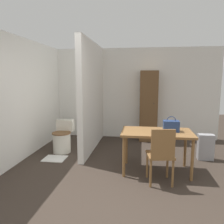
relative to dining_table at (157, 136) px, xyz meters
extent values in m
plane|color=#382D26|center=(-0.70, -1.15, -0.66)|extent=(16.00, 16.00, 0.00)
cube|color=white|center=(-0.70, 2.34, 0.59)|extent=(4.99, 0.12, 2.50)
cube|color=white|center=(-2.75, 0.56, 0.59)|extent=(0.12, 4.43, 2.50)
cube|color=white|center=(-1.44, 1.19, 0.59)|extent=(0.12, 2.16, 2.50)
cube|color=brown|center=(0.00, 0.00, 0.06)|extent=(1.24, 0.72, 0.04)
cylinder|color=brown|center=(-0.56, -0.30, -0.31)|extent=(0.05, 0.05, 0.71)
cylinder|color=brown|center=(0.56, -0.30, -0.31)|extent=(0.05, 0.05, 0.71)
cylinder|color=brown|center=(-0.56, 0.30, -0.31)|extent=(0.05, 0.05, 0.71)
cylinder|color=brown|center=(0.56, 0.30, -0.31)|extent=(0.05, 0.05, 0.71)
cube|color=brown|center=(0.03, -0.42, -0.21)|extent=(0.45, 0.45, 0.04)
cube|color=brown|center=(0.05, -0.61, 0.04)|extent=(0.36, 0.08, 0.45)
cylinder|color=brown|center=(-0.16, -0.28, -0.44)|extent=(0.04, 0.04, 0.44)
cylinder|color=brown|center=(0.18, -0.23, -0.44)|extent=(0.04, 0.04, 0.44)
cylinder|color=brown|center=(-0.12, -0.61, -0.44)|extent=(0.04, 0.04, 0.44)
cylinder|color=brown|center=(0.22, -0.57, -0.44)|extent=(0.04, 0.04, 0.44)
cylinder|color=silver|center=(-2.07, 0.76, -0.44)|extent=(0.40, 0.40, 0.44)
cylinder|color=brown|center=(-2.07, 0.76, -0.21)|extent=(0.42, 0.42, 0.02)
cube|color=silver|center=(-2.07, 1.03, -0.09)|extent=(0.39, 0.18, 0.27)
cube|color=navy|center=(0.25, 0.04, 0.18)|extent=(0.27, 0.18, 0.19)
torus|color=navy|center=(0.25, 0.04, 0.27)|extent=(0.16, 0.01, 0.16)
cube|color=brown|center=(-0.10, 2.05, 0.27)|extent=(0.47, 0.42, 1.88)
sphere|color=black|center=(0.03, 1.83, 0.37)|extent=(0.02, 0.02, 0.02)
cube|color=silver|center=(-2.07, 0.34, -0.66)|extent=(0.46, 0.39, 0.01)
cube|color=#9E9EA3|center=(1.05, 0.74, -0.40)|extent=(0.31, 0.18, 0.53)
camera|label=1|loc=(-0.28, -3.85, 1.01)|focal=35.00mm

